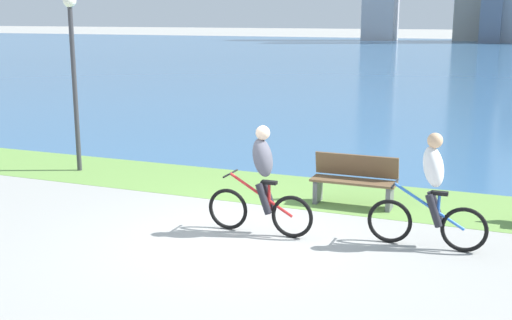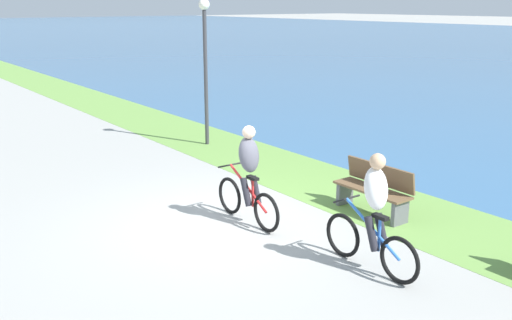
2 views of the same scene
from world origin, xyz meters
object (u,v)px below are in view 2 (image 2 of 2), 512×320
at_px(cyclist_lead, 248,176).
at_px(cyclist_trailing, 374,214).
at_px(bench_near_path, 374,189).
at_px(lamppost_tall, 205,51).

distance_m(cyclist_lead, cyclist_trailing, 2.50).
relative_size(bench_near_path, lamppost_tall, 0.40).
distance_m(cyclist_lead, bench_near_path, 2.31).
distance_m(cyclist_trailing, lamppost_tall, 8.15).
distance_m(cyclist_lead, lamppost_tall, 5.99).
xyz_separation_m(bench_near_path, lamppost_tall, (-6.19, 0.36, 2.02)).
bearing_deg(bench_near_path, cyclist_lead, -114.92).
bearing_deg(cyclist_trailing, cyclist_lead, -172.35).
xyz_separation_m(cyclist_lead, lamppost_tall, (-5.23, 2.43, 1.63)).
xyz_separation_m(cyclist_trailing, bench_near_path, (-1.52, 1.73, -0.39)).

